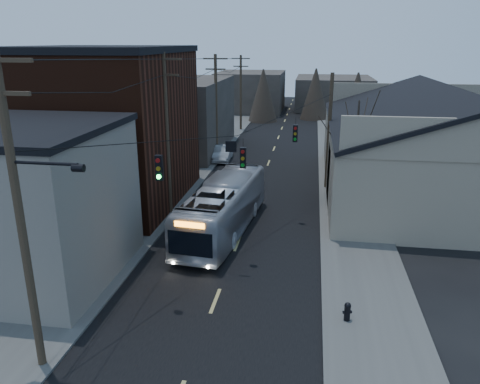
% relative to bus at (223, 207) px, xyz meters
% --- Properties ---
extents(road_surface, '(9.00, 110.00, 0.02)m').
position_rel_bus_xyz_m(road_surface, '(1.07, 14.45, -1.50)').
color(road_surface, black).
rests_on(road_surface, ground).
extents(sidewalk_left, '(4.00, 110.00, 0.12)m').
position_rel_bus_xyz_m(sidewalk_left, '(-5.43, 14.45, -1.45)').
color(sidewalk_left, '#474744').
rests_on(sidewalk_left, ground).
extents(sidewalk_right, '(4.00, 110.00, 0.12)m').
position_rel_bus_xyz_m(sidewalk_right, '(7.57, 14.45, -1.45)').
color(sidewalk_right, '#474744').
rests_on(sidewalk_right, ground).
extents(building_clapboard, '(8.00, 8.00, 7.00)m').
position_rel_bus_xyz_m(building_clapboard, '(-7.93, -6.55, 1.99)').
color(building_clapboard, '#6D655B').
rests_on(building_clapboard, ground).
extents(building_brick, '(10.00, 12.00, 10.00)m').
position_rel_bus_xyz_m(building_brick, '(-8.93, 4.45, 3.49)').
color(building_brick, '#33150B').
rests_on(building_brick, ground).
extents(building_left_far, '(9.00, 14.00, 7.00)m').
position_rel_bus_xyz_m(building_left_far, '(-8.43, 20.45, 1.99)').
color(building_left_far, '#342F2A').
rests_on(building_left_far, ground).
extents(warehouse, '(16.16, 20.60, 7.73)m').
position_rel_bus_xyz_m(warehouse, '(14.07, 9.45, 1.18)').
color(warehouse, '#7E705B').
rests_on(warehouse, ground).
extents(building_far_left, '(10.00, 12.00, 6.00)m').
position_rel_bus_xyz_m(building_far_left, '(-4.93, 49.45, 1.49)').
color(building_far_left, '#342F2A').
rests_on(building_far_left, ground).
extents(building_far_right, '(12.00, 14.00, 5.00)m').
position_rel_bus_xyz_m(building_far_right, '(8.07, 54.45, 0.99)').
color(building_far_right, '#342F2A').
rests_on(building_far_right, ground).
extents(bare_tree, '(0.40, 0.40, 7.20)m').
position_rel_bus_xyz_m(bare_tree, '(7.57, 4.45, 2.09)').
color(bare_tree, black).
rests_on(bare_tree, ground).
extents(utility_lines, '(11.24, 45.28, 10.50)m').
position_rel_bus_xyz_m(utility_lines, '(-2.05, 8.59, 3.44)').
color(utility_lines, '#382B1E').
rests_on(utility_lines, ground).
extents(bus, '(3.68, 11.07, 3.03)m').
position_rel_bus_xyz_m(bus, '(0.00, 0.00, 0.00)').
color(bus, '#A0A3AC').
rests_on(bus, ground).
extents(parked_car, '(1.71, 4.32, 1.40)m').
position_rel_bus_xyz_m(parked_car, '(-3.23, 16.81, -0.81)').
color(parked_car, '#9C9FA3').
rests_on(parked_car, ground).
extents(fire_hydrant, '(0.38, 0.26, 0.77)m').
position_rel_bus_xyz_m(fire_hydrant, '(6.52, -8.34, -0.98)').
color(fire_hydrant, black).
rests_on(fire_hydrant, sidewalk_right).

